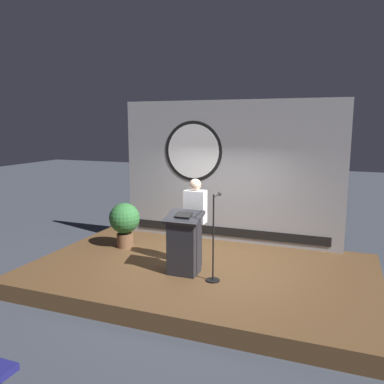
# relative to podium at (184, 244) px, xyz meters

# --- Properties ---
(ground_plane) EXTENTS (40.00, 40.00, 0.00)m
(ground_plane) POSITION_rel_podium_xyz_m (0.17, 0.41, -0.85)
(ground_plane) COLOR #383D47
(stage_platform) EXTENTS (6.40, 4.00, 0.30)m
(stage_platform) POSITION_rel_podium_xyz_m (0.17, 0.41, -0.70)
(stage_platform) COLOR brown
(stage_platform) RESTS_ON ground
(banner_display) EXTENTS (5.07, 0.12, 3.20)m
(banner_display) POSITION_rel_podium_xyz_m (0.14, 2.26, 1.05)
(banner_display) COLOR #9E9EA3
(banner_display) RESTS_ON stage_platform
(podium) EXTENTS (0.64, 0.49, 1.14)m
(podium) POSITION_rel_podium_xyz_m (0.00, 0.00, 0.00)
(podium) COLOR #26262B
(podium) RESTS_ON stage_platform
(speaker_person) EXTENTS (0.40, 0.26, 1.67)m
(speaker_person) POSITION_rel_podium_xyz_m (0.03, 0.48, 0.31)
(speaker_person) COLOR black
(speaker_person) RESTS_ON stage_platform
(microphone_stand) EXTENTS (0.24, 0.49, 1.52)m
(microphone_stand) POSITION_rel_podium_xyz_m (0.60, -0.10, -0.02)
(microphone_stand) COLOR black
(microphone_stand) RESTS_ON stage_platform
(potted_plant) EXTENTS (0.67, 0.67, 0.98)m
(potted_plant) POSITION_rel_podium_xyz_m (-1.80, 0.98, 0.04)
(potted_plant) COLOR brown
(potted_plant) RESTS_ON stage_platform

